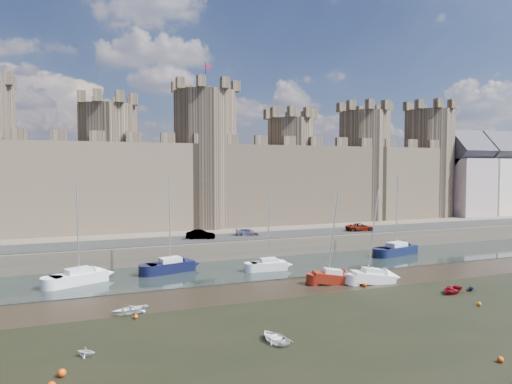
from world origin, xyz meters
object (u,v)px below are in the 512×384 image
car_1 (201,235)px  sailboat_5 (372,276)px  car_3 (360,227)px  sailboat_0 (79,277)px  sailboat_2 (268,265)px  car_2 (248,232)px  sailboat_1 (170,266)px  sailboat_4 (333,277)px  sailboat_3 (396,249)px

car_1 → sailboat_5: (13.93, -21.01, -2.43)m
car_3 → sailboat_5: size_ratio=0.44×
sailboat_0 → sailboat_2: size_ratio=1.14×
car_2 → sailboat_2: size_ratio=0.39×
sailboat_1 → sailboat_2: bearing=-30.6°
sailboat_0 → sailboat_4: (25.74, -9.51, -0.09)m
car_3 → sailboat_3: 8.13m
car_2 → sailboat_0: bearing=134.5°
car_3 → sailboat_2: 22.78m
sailboat_4 → car_2: bearing=109.2°
car_3 → sailboat_3: (0.94, -7.75, -2.27)m
sailboat_1 → sailboat_2: sailboat_1 is taller
sailboat_2 → car_3: bearing=32.4°
car_3 → sailboat_2: sailboat_2 is taller
car_2 → sailboat_1: bearing=143.9°
car_2 → sailboat_5: 22.87m
sailboat_0 → sailboat_5: (29.91, -10.85, -0.09)m
sailboat_1 → sailboat_5: 23.47m
sailboat_0 → sailboat_5: 31.82m
sailboat_1 → sailboat_3: (32.42, -0.53, -0.01)m
sailboat_1 → car_2: bearing=19.8°
sailboat_4 → sailboat_5: 4.38m
sailboat_2 → sailboat_4: bearing=-57.9°
sailboat_3 → sailboat_5: sailboat_3 is taller
sailboat_1 → sailboat_4: sailboat_1 is taller
sailboat_1 → sailboat_2: (11.36, -3.22, -0.09)m
sailboat_0 → sailboat_2: (21.56, -1.34, -0.05)m
sailboat_4 → sailboat_5: bearing=-5.1°
car_1 → sailboat_4: (9.76, -19.67, -2.43)m
sailboat_2 → sailboat_3: (21.06, 2.69, 0.08)m
car_2 → sailboat_5: size_ratio=0.37×
car_2 → sailboat_4: bearing=-154.1°
sailboat_2 → sailboat_4: (4.18, -8.16, -0.03)m
car_3 → sailboat_4: 24.61m
car_2 → sailboat_2: sailboat_2 is taller
car_2 → sailboat_2: bearing=-169.1°
car_3 → sailboat_0: 42.72m
car_2 → sailboat_1: (-13.21, -9.08, -2.18)m
car_3 → sailboat_3: sailboat_3 is taller
sailboat_2 → sailboat_5: 12.65m
car_1 → sailboat_0: bearing=141.4°
car_3 → sailboat_5: 23.28m
sailboat_1 → sailboat_3: bearing=-15.7°
car_1 → car_2: bearing=-65.0°
sailboat_2 → sailboat_3: 21.23m
sailboat_3 → sailboat_5: bearing=-149.9°
car_2 → sailboat_5: (6.50, -21.80, -2.31)m
sailboat_2 → sailboat_3: bearing=12.2°
car_2 → sailboat_0: 25.94m
car_1 → sailboat_2: sailboat_2 is taller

